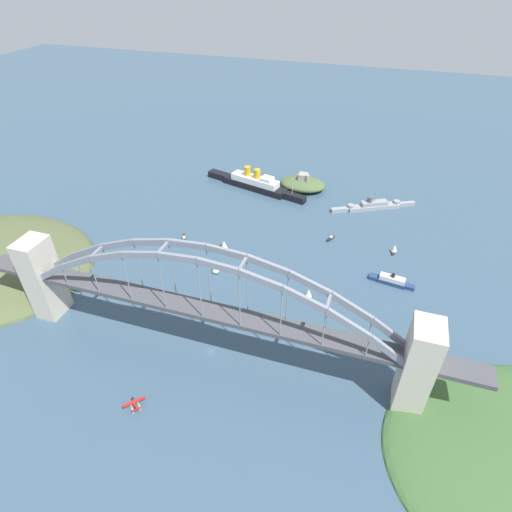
{
  "coord_description": "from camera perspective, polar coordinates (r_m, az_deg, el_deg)",
  "views": [
    {
      "loc": [
        69.55,
        -135.55,
        175.69
      ],
      "look_at": [
        0.0,
        78.98,
        8.0
      ],
      "focal_mm": 29.31,
      "sensor_mm": 36.0,
      "label": 1
    }
  ],
  "objects": [
    {
      "name": "fort_island_mid_harbor",
      "position": [
        380.66,
        6.41,
        9.79
      ],
      "size": [
        40.84,
        28.82,
        15.49
      ],
      "color": "#4C6038",
      "rests_on": "ground"
    },
    {
      "name": "small_boat_5",
      "position": [
        315.98,
        -9.78,
        2.44
      ],
      "size": [
        6.47,
        10.18,
        2.28
      ],
      "color": "black",
      "rests_on": "ground"
    },
    {
      "name": "harbor_ferry_steamer",
      "position": [
        283.38,
        18.02,
        -3.21
      ],
      "size": [
        29.24,
        8.62,
        7.99
      ],
      "color": "navy",
      "rests_on": "ground"
    },
    {
      "name": "seaplane_taxiing_near_bridge",
      "position": [
        216.43,
        -16.22,
        -18.89
      ],
      "size": [
        9.12,
        9.16,
        4.95
      ],
      "color": "#B7B7B2",
      "rests_on": "ground"
    },
    {
      "name": "ground_plane",
      "position": [
        232.55,
        -6.16,
        -12.73
      ],
      "size": [
        1400.0,
        1400.0,
        0.0
      ],
      "primitive_type": "plane",
      "color": "#385166"
    },
    {
      "name": "small_boat_1",
      "position": [
        299.77,
        -4.38,
        1.55
      ],
      "size": [
        8.16,
        7.28,
        8.46
      ],
      "color": "black",
      "rests_on": "ground"
    },
    {
      "name": "small_boat_7",
      "position": [
        278.73,
        -5.56,
        -1.54
      ],
      "size": [
        7.69,
        7.55,
        9.16
      ],
      "color": "#2D6B3D",
      "rests_on": "ground"
    },
    {
      "name": "harbor_arch_bridge",
      "position": [
        211.87,
        -6.66,
        -7.71
      ],
      "size": [
        263.04,
        17.28,
        66.89
      ],
      "color": "beige",
      "rests_on": "ground"
    },
    {
      "name": "small_boat_0",
      "position": [
        258.24,
        -10.83,
        -5.71
      ],
      "size": [
        8.47,
        6.38,
        9.74
      ],
      "color": "brown",
      "rests_on": "ground"
    },
    {
      "name": "naval_cruiser",
      "position": [
        361.81,
        15.69,
        6.64
      ],
      "size": [
        66.26,
        37.21,
        16.75
      ],
      "color": "gray",
      "rests_on": "ground"
    },
    {
      "name": "small_boat_2",
      "position": [
        311.9,
        18.36,
        0.98
      ],
      "size": [
        4.7,
        7.62,
        7.28
      ],
      "color": "black",
      "rests_on": "ground"
    },
    {
      "name": "small_boat_3",
      "position": [
        316.04,
        10.16,
        2.4
      ],
      "size": [
        5.08,
        8.74,
        2.29
      ],
      "color": "black",
      "rests_on": "ground"
    },
    {
      "name": "small_boat_6",
      "position": [
        260.94,
        7.17,
        -5.04
      ],
      "size": [
        5.11,
        8.06,
        7.38
      ],
      "color": "#234C8C",
      "rests_on": "ground"
    },
    {
      "name": "small_boat_4",
      "position": [
        238.71,
        7.94,
        -10.93
      ],
      "size": [
        7.75,
        6.09,
        2.43
      ],
      "color": "brown",
      "rests_on": "ground"
    },
    {
      "name": "ocean_liner",
      "position": [
        378.55,
        -0.19,
        9.9
      ],
      "size": [
        98.72,
        32.64,
        19.48
      ],
      "color": "black",
      "rests_on": "ground"
    }
  ]
}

